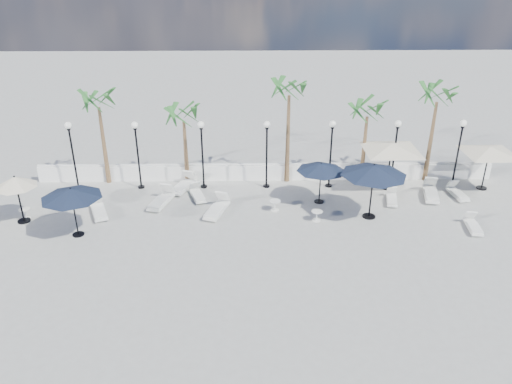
{
  "coord_description": "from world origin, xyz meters",
  "views": [
    {
      "loc": [
        -1.02,
        -18.87,
        11.84
      ],
      "look_at": [
        -0.65,
        2.7,
        1.5
      ],
      "focal_mm": 35.0,
      "sensor_mm": 36.0,
      "label": 1
    }
  ],
  "objects_px": {
    "lounger_0": "(161,200)",
    "lounger_6": "(431,193)",
    "lounger_1": "(99,210)",
    "parasol_navy_right": "(374,170)",
    "parasol_cream_small": "(15,182)",
    "parasol_navy_left": "(71,193)",
    "lounger_8": "(458,193)",
    "lounger_5": "(392,198)",
    "parasol_cream_sq_a": "(392,144)",
    "lounger_4": "(217,208)",
    "lounger_2": "(198,195)",
    "lounger_3": "(183,185)",
    "parasol_cream_sq_b": "(490,147)",
    "lounger_7": "(473,226)",
    "parasol_navy_mid": "(321,167)"
  },
  "relations": [
    {
      "from": "lounger_2",
      "to": "lounger_8",
      "type": "bearing_deg",
      "value": -18.12
    },
    {
      "from": "lounger_0",
      "to": "parasol_navy_right",
      "type": "bearing_deg",
      "value": 7.63
    },
    {
      "from": "lounger_7",
      "to": "parasol_cream_small",
      "type": "bearing_deg",
      "value": -175.98
    },
    {
      "from": "lounger_3",
      "to": "parasol_cream_sq_a",
      "type": "xyz_separation_m",
      "value": [
        11.31,
        -0.02,
        2.37
      ]
    },
    {
      "from": "parasol_navy_right",
      "to": "parasol_cream_sq_b",
      "type": "xyz_separation_m",
      "value": [
        7.02,
        3.2,
        -0.06
      ]
    },
    {
      "from": "lounger_6",
      "to": "parasol_navy_right",
      "type": "height_order",
      "value": "parasol_navy_right"
    },
    {
      "from": "lounger_1",
      "to": "parasol_navy_right",
      "type": "bearing_deg",
      "value": -24.32
    },
    {
      "from": "lounger_4",
      "to": "parasol_navy_mid",
      "type": "bearing_deg",
      "value": 30.03
    },
    {
      "from": "lounger_3",
      "to": "lounger_5",
      "type": "distance_m",
      "value": 11.28
    },
    {
      "from": "parasol_navy_left",
      "to": "lounger_1",
      "type": "bearing_deg",
      "value": 77.44
    },
    {
      "from": "lounger_0",
      "to": "lounger_6",
      "type": "height_order",
      "value": "lounger_0"
    },
    {
      "from": "lounger_1",
      "to": "parasol_cream_small",
      "type": "distance_m",
      "value": 4.0
    },
    {
      "from": "lounger_4",
      "to": "lounger_1",
      "type": "bearing_deg",
      "value": -161.75
    },
    {
      "from": "lounger_3",
      "to": "lounger_5",
      "type": "relative_size",
      "value": 1.31
    },
    {
      "from": "lounger_0",
      "to": "lounger_4",
      "type": "bearing_deg",
      "value": -3.12
    },
    {
      "from": "lounger_5",
      "to": "parasol_navy_right",
      "type": "xyz_separation_m",
      "value": [
        -1.56,
        -1.63,
        2.32
      ]
    },
    {
      "from": "lounger_1",
      "to": "parasol_navy_right",
      "type": "distance_m",
      "value": 13.68
    },
    {
      "from": "lounger_7",
      "to": "parasol_navy_right",
      "type": "height_order",
      "value": "parasol_navy_right"
    },
    {
      "from": "lounger_5",
      "to": "parasol_cream_sq_a",
      "type": "distance_m",
      "value": 2.98
    },
    {
      "from": "lounger_2",
      "to": "lounger_8",
      "type": "distance_m",
      "value": 13.97
    },
    {
      "from": "lounger_0",
      "to": "parasol_cream_small",
      "type": "distance_m",
      "value": 6.93
    },
    {
      "from": "lounger_2",
      "to": "lounger_6",
      "type": "distance_m",
      "value": 12.52
    },
    {
      "from": "lounger_3",
      "to": "lounger_6",
      "type": "bearing_deg",
      "value": 15.25
    },
    {
      "from": "lounger_1",
      "to": "parasol_navy_right",
      "type": "relative_size",
      "value": 0.64
    },
    {
      "from": "lounger_7",
      "to": "parasol_navy_left",
      "type": "height_order",
      "value": "parasol_navy_left"
    },
    {
      "from": "lounger_2",
      "to": "parasol_navy_mid",
      "type": "relative_size",
      "value": 0.71
    },
    {
      "from": "lounger_3",
      "to": "parasol_navy_mid",
      "type": "bearing_deg",
      "value": 7.44
    },
    {
      "from": "lounger_5",
      "to": "parasol_navy_left",
      "type": "height_order",
      "value": "parasol_navy_left"
    },
    {
      "from": "parasol_cream_sq_a",
      "to": "lounger_3",
      "type": "bearing_deg",
      "value": 179.89
    },
    {
      "from": "lounger_4",
      "to": "parasol_cream_sq_a",
      "type": "distance_m",
      "value": 10.01
    },
    {
      "from": "lounger_6",
      "to": "parasol_navy_left",
      "type": "height_order",
      "value": "parasol_navy_left"
    },
    {
      "from": "lounger_6",
      "to": "lounger_8",
      "type": "distance_m",
      "value": 1.46
    },
    {
      "from": "lounger_3",
      "to": "parasol_cream_sq_a",
      "type": "relative_size",
      "value": 0.38
    },
    {
      "from": "parasol_navy_left",
      "to": "lounger_2",
      "type": "bearing_deg",
      "value": 35.85
    },
    {
      "from": "parasol_cream_sq_a",
      "to": "parasol_cream_small",
      "type": "xyz_separation_m",
      "value": [
        -18.71,
        -3.51,
        -0.54
      ]
    },
    {
      "from": "lounger_8",
      "to": "parasol_navy_left",
      "type": "relative_size",
      "value": 0.64
    },
    {
      "from": "lounger_2",
      "to": "parasol_cream_sq_a",
      "type": "height_order",
      "value": "parasol_cream_sq_a"
    },
    {
      "from": "parasol_navy_mid",
      "to": "lounger_6",
      "type": "bearing_deg",
      "value": 4.52
    },
    {
      "from": "lounger_0",
      "to": "lounger_3",
      "type": "height_order",
      "value": "lounger_0"
    },
    {
      "from": "lounger_7",
      "to": "parasol_cream_sq_a",
      "type": "height_order",
      "value": "parasol_cream_sq_a"
    },
    {
      "from": "parasol_navy_left",
      "to": "lounger_8",
      "type": "bearing_deg",
      "value": 10.94
    },
    {
      "from": "lounger_1",
      "to": "lounger_6",
      "type": "relative_size",
      "value": 0.92
    },
    {
      "from": "lounger_0",
      "to": "parasol_cream_sq_b",
      "type": "bearing_deg",
      "value": 21.37
    },
    {
      "from": "parasol_cream_sq_b",
      "to": "parasol_navy_left",
      "type": "bearing_deg",
      "value": -167.3
    },
    {
      "from": "lounger_0",
      "to": "lounger_7",
      "type": "distance_m",
      "value": 15.45
    },
    {
      "from": "lounger_4",
      "to": "parasol_cream_sq_a",
      "type": "xyz_separation_m",
      "value": [
        9.31,
        2.81,
        2.37
      ]
    },
    {
      "from": "parasol_cream_sq_a",
      "to": "parasol_cream_sq_b",
      "type": "height_order",
      "value": "parasol_cream_sq_a"
    },
    {
      "from": "lounger_7",
      "to": "lounger_2",
      "type": "bearing_deg",
      "value": 172.11
    },
    {
      "from": "parasol_cream_sq_b",
      "to": "lounger_8",
      "type": "bearing_deg",
      "value": -150.16
    },
    {
      "from": "lounger_7",
      "to": "lounger_8",
      "type": "xyz_separation_m",
      "value": [
        0.6,
        3.51,
        0.01
      ]
    }
  ]
}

